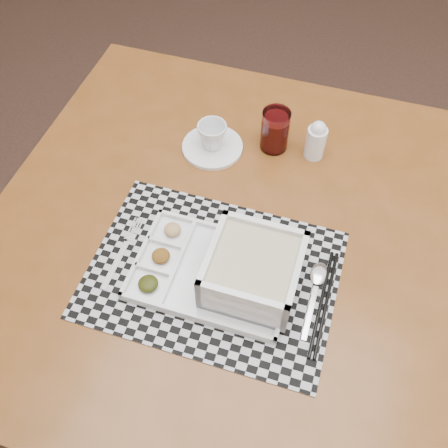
% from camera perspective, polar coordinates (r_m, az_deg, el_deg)
% --- Properties ---
extents(floor, '(5.00, 5.00, 0.00)m').
position_cam_1_polar(floor, '(2.00, 10.59, -5.34)').
color(floor, '#312118').
rests_on(floor, ground).
extents(dining_table, '(1.13, 1.13, 0.81)m').
position_cam_1_polar(dining_table, '(1.16, 0.82, -2.96)').
color(dining_table, '#57310F').
rests_on(dining_table, ground).
extents(placemat, '(0.52, 0.39, 0.00)m').
position_cam_1_polar(placemat, '(1.03, -1.28, -5.72)').
color(placemat, '#A7A7AF').
rests_on(placemat, dining_table).
extents(serving_tray, '(0.34, 0.24, 0.10)m').
position_cam_1_polar(serving_tray, '(0.99, 2.08, -5.43)').
color(serving_tray, silver).
rests_on(serving_tray, placemat).
extents(fork, '(0.03, 0.19, 0.00)m').
position_cam_1_polar(fork, '(1.08, -11.43, -3.03)').
color(fork, silver).
rests_on(fork, placemat).
extents(spoon, '(0.04, 0.18, 0.01)m').
position_cam_1_polar(spoon, '(1.04, 10.66, -6.24)').
color(spoon, silver).
rests_on(spoon, placemat).
extents(chopsticks, '(0.03, 0.24, 0.01)m').
position_cam_1_polar(chopsticks, '(1.01, 11.33, -8.79)').
color(chopsticks, black).
rests_on(chopsticks, placemat).
extents(saucer, '(0.15, 0.15, 0.01)m').
position_cam_1_polar(saucer, '(1.25, -1.33, 8.80)').
color(saucer, silver).
rests_on(saucer, dining_table).
extents(cup, '(0.09, 0.09, 0.07)m').
position_cam_1_polar(cup, '(1.22, -1.36, 10.06)').
color(cup, silver).
rests_on(cup, saucer).
extents(juice_glass, '(0.07, 0.07, 0.11)m').
position_cam_1_polar(juice_glass, '(1.22, 5.84, 10.48)').
color(juice_glass, white).
rests_on(juice_glass, dining_table).
extents(creamer_bottle, '(0.05, 0.05, 0.11)m').
position_cam_1_polar(creamer_bottle, '(1.22, 10.47, 9.42)').
color(creamer_bottle, silver).
rests_on(creamer_bottle, dining_table).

